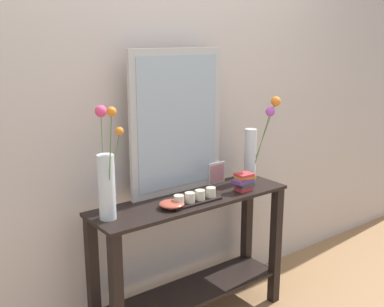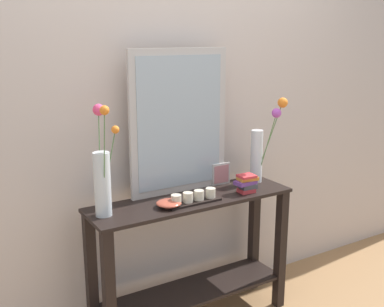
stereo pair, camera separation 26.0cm
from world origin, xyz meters
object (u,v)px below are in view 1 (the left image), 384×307
console_table (192,249)px  tall_vase_left (107,177)px  decorative_bowl (172,204)px  candle_tray (195,198)px  mirror_leaning (177,122)px  picture_frame_small (216,173)px  vase_right (255,146)px  book_stack (244,181)px

console_table → tall_vase_left: tall_vase_left is taller
decorative_bowl → candle_tray: bearing=-4.4°
console_table → candle_tray: bearing=-114.5°
candle_tray → console_table: bearing=65.5°
console_table → mirror_leaning: 0.75m
console_table → mirror_leaning: size_ratio=1.46×
decorative_bowl → picture_frame_small: bearing=21.7°
vase_right → decorative_bowl: vase_right is taller
console_table → mirror_leaning: bearing=90.4°
console_table → candle_tray: size_ratio=3.83×
tall_vase_left → vase_right: size_ratio=1.09×
console_table → decorative_bowl: 0.39m
vase_right → book_stack: bearing=-148.4°
picture_frame_small → decorative_bowl: 0.51m
decorative_bowl → console_table: bearing=18.8°
mirror_leaning → decorative_bowl: size_ratio=6.05×
vase_right → picture_frame_small: (-0.24, 0.09, -0.16)m
mirror_leaning → book_stack: mirror_leaning is taller
decorative_bowl → book_stack: bearing=-2.3°
console_table → picture_frame_small: 0.50m
picture_frame_small → book_stack: bearing=-78.9°
mirror_leaning → vase_right: (0.53, -0.10, -0.19)m
vase_right → picture_frame_small: size_ratio=3.98×
tall_vase_left → candle_tray: (0.49, -0.09, -0.19)m
console_table → tall_vase_left: bearing=178.7°
console_table → picture_frame_small: (0.29, 0.12, 0.39)m
tall_vase_left → picture_frame_small: size_ratio=4.33×
mirror_leaning → vase_right: 0.57m
console_table → vase_right: bearing=4.2°
console_table → picture_frame_small: picture_frame_small is taller
mirror_leaning → book_stack: (0.33, -0.22, -0.36)m
vase_right → book_stack: size_ratio=3.73×
decorative_bowl → mirror_leaning: bearing=47.9°
book_stack → candle_tray: bearing=178.6°
mirror_leaning → tall_vase_left: 0.57m
tall_vase_left → candle_tray: size_ratio=1.84×
console_table → book_stack: book_stack is taller
console_table → decorative_bowl: size_ratio=8.82×
picture_frame_small → book_stack: picture_frame_small is taller
console_table → vase_right: size_ratio=2.26×
picture_frame_small → decorative_bowl: size_ratio=0.98×
tall_vase_left → picture_frame_small: tall_vase_left is taller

